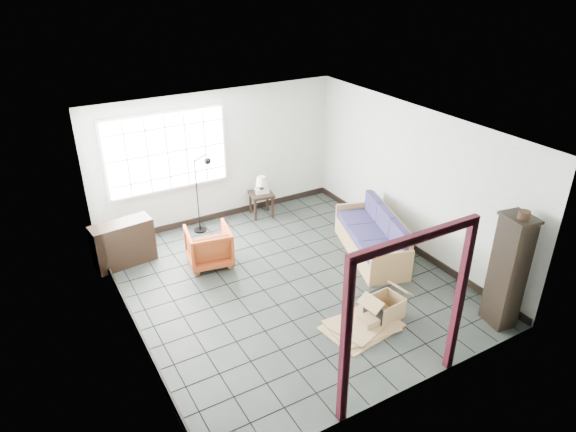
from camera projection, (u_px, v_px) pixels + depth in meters
ground at (288, 282)px, 8.43m from camera, size 5.50×5.50×0.00m
room_shell at (287, 188)px, 7.69m from camera, size 5.02×5.52×2.61m
window_panel at (167, 152)px, 9.34m from camera, size 2.32×0.08×1.52m
doorway_trim at (409, 298)px, 5.72m from camera, size 1.80×0.08×2.20m
futon_sofa at (374, 239)px, 9.09m from camera, size 1.29×2.07×0.86m
armchair at (209, 244)px, 8.79m from camera, size 0.83×0.79×0.74m
side_table at (261, 197)px, 10.43m from camera, size 0.53×0.53×0.50m
table_lamp at (261, 182)px, 10.26m from camera, size 0.31×0.31×0.37m
projector at (262, 190)px, 10.40m from camera, size 0.30×0.26×0.10m
floor_lamp at (203, 191)px, 9.63m from camera, size 0.42×0.34×1.58m
console_shelf at (123, 243)px, 8.78m from camera, size 1.05×0.51×0.79m
tall_shelf at (508, 271)px, 7.13m from camera, size 0.44×0.52×1.73m
pot at (524, 215)px, 6.65m from camera, size 0.19×0.19×0.11m
open_box at (385, 308)px, 7.55m from camera, size 0.83×0.47×0.45m
cardboard_pile at (363, 325)px, 7.39m from camera, size 1.17×0.91×0.16m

